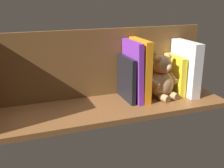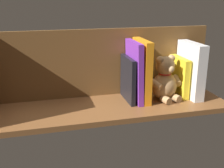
% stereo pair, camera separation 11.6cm
% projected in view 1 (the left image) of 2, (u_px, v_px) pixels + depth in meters
% --- Properties ---
extents(ground_plane, '(0.99, 0.30, 0.02)m').
position_uv_depth(ground_plane, '(112.00, 107.00, 1.19)').
color(ground_plane, brown).
extents(shelf_back_panel, '(0.99, 0.02, 0.30)m').
position_uv_depth(shelf_back_panel, '(102.00, 63.00, 1.26)').
color(shelf_back_panel, brown).
rests_on(shelf_back_panel, ground_plane).
extents(book_0, '(0.02, 0.13, 0.16)m').
position_uv_depth(book_0, '(188.00, 73.00, 1.35)').
color(book_0, orange).
rests_on(book_0, ground_plane).
extents(dictionary_thick_white, '(0.05, 0.19, 0.24)m').
position_uv_depth(dictionary_thick_white, '(185.00, 68.00, 1.29)').
color(dictionary_thick_white, silver).
rests_on(dictionary_thick_white, ground_plane).
extents(book_1, '(0.03, 0.15, 0.18)m').
position_uv_depth(book_1, '(174.00, 75.00, 1.31)').
color(book_1, yellow).
rests_on(book_1, ground_plane).
extents(teddy_bear, '(0.16, 0.14, 0.20)m').
position_uv_depth(teddy_bear, '(162.00, 79.00, 1.25)').
color(teddy_bear, tan).
rests_on(teddy_bear, ground_plane).
extents(book_2, '(0.03, 0.18, 0.26)m').
position_uv_depth(book_2, '(140.00, 70.00, 1.22)').
color(book_2, orange).
rests_on(book_2, ground_plane).
extents(book_3, '(0.03, 0.18, 0.26)m').
position_uv_depth(book_3, '(133.00, 71.00, 1.21)').
color(book_3, purple).
rests_on(book_3, ground_plane).
extents(book_4, '(0.02, 0.17, 0.19)m').
position_uv_depth(book_4, '(126.00, 79.00, 1.22)').
color(book_4, black).
rests_on(book_4, ground_plane).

